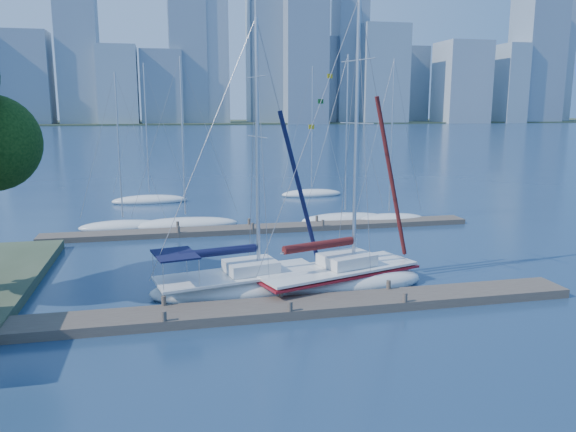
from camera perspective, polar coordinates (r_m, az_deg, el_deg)
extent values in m
plane|color=#182C4E|center=(24.04, -0.26, -9.78)|extent=(700.00, 700.00, 0.00)
cube|color=#4A3E36|center=(23.97, -0.26, -9.34)|extent=(26.00, 2.00, 0.40)
cube|color=#4A3E36|center=(39.47, -2.36, -1.27)|extent=(30.00, 1.80, 0.36)
cube|color=#38472D|center=(342.12, -11.87, 9.25)|extent=(800.00, 100.00, 1.50)
ellipsoid|color=silver|center=(26.40, -4.94, -7.36)|extent=(8.61, 4.34, 1.44)
cube|color=silver|center=(26.20, -4.97, -5.96)|extent=(7.97, 4.00, 0.12)
cube|color=silver|center=(26.29, -3.79, -5.11)|extent=(2.62, 2.19, 0.53)
cylinder|color=silver|center=(25.48, -3.13, 6.76)|extent=(0.17, 0.17, 11.40)
cylinder|color=silver|center=(25.60, -7.09, -3.83)|extent=(3.83, 0.90, 0.10)
cylinder|color=#0F1033|center=(25.58, -7.10, -3.62)|extent=(3.59, 1.12, 0.38)
cube|color=#0F1033|center=(25.06, -11.41, -3.83)|extent=(2.17, 2.60, 0.08)
ellipsoid|color=silver|center=(27.28, 4.92, -6.73)|extent=(9.05, 5.31, 1.51)
cube|color=silver|center=(27.07, 4.94, -5.31)|extent=(8.38, 4.91, 0.12)
cube|color=silver|center=(27.32, 5.99, -4.41)|extent=(2.86, 2.48, 0.55)
cylinder|color=silver|center=(26.63, 6.95, 8.00)|extent=(0.18, 0.18, 12.36)
cylinder|color=silver|center=(26.21, 3.14, -3.21)|extent=(3.91, 1.34, 0.10)
cylinder|color=#48140F|center=(26.18, 3.14, -2.99)|extent=(3.69, 1.53, 0.40)
cube|color=maroon|center=(27.12, 4.94, -5.65)|extent=(8.58, 5.07, 0.10)
ellipsoid|color=silver|center=(41.75, -16.38, -1.05)|extent=(6.42, 3.30, 0.94)
cylinder|color=silver|center=(41.00, -16.81, 6.80)|extent=(0.10, 0.10, 10.08)
ellipsoid|color=silver|center=(41.31, -10.34, -0.87)|extent=(7.60, 2.16, 1.07)
cylinder|color=silver|center=(40.51, -10.64, 7.88)|extent=(0.12, 0.12, 11.04)
ellipsoid|color=silver|center=(42.69, 5.81, -0.37)|extent=(7.06, 3.38, 1.05)
cylinder|color=silver|center=(41.91, 5.98, 8.30)|extent=(0.11, 0.11, 11.35)
ellipsoid|color=silver|center=(43.26, 10.21, -0.37)|extent=(5.97, 2.86, 0.94)
cylinder|color=silver|center=(42.50, 10.50, 7.95)|extent=(0.10, 0.10, 11.17)
ellipsoid|color=silver|center=(52.79, -13.86, 1.53)|extent=(7.04, 3.78, 1.05)
cylinder|color=silver|center=(52.17, -14.18, 8.57)|extent=(0.11, 0.11, 11.43)
ellipsoid|color=silver|center=(55.26, 2.41, 2.24)|extent=(6.31, 3.91, 1.00)
cylinder|color=silver|center=(54.67, 2.47, 8.97)|extent=(0.11, 0.11, 11.50)
cube|color=slate|center=(316.57, -24.97, 12.54)|extent=(22.69, 17.63, 46.05)
cube|color=#8592A0|center=(334.26, -20.30, 11.64)|extent=(13.79, 17.61, 33.33)
cube|color=gray|center=(307.85, -16.86, 12.56)|extent=(19.56, 19.81, 39.76)
cube|color=slate|center=(308.84, -12.71, 12.60)|extent=(21.20, 16.86, 38.09)
cube|color=#8592A0|center=(314.71, -8.04, 17.51)|extent=(19.37, 14.99, 90.54)
cube|color=gray|center=(332.55, -2.76, 15.36)|extent=(15.06, 17.46, 68.84)
cube|color=slate|center=(311.42, 1.70, 16.57)|extent=(22.27, 18.95, 78.60)
cube|color=#8592A0|center=(331.34, 4.50, 13.52)|extent=(15.10, 17.11, 47.63)
cube|color=gray|center=(325.30, 9.54, 13.97)|extent=(25.61, 18.80, 53.50)
cube|color=slate|center=(364.89, 12.40, 12.87)|extent=(16.03, 17.52, 45.29)
cube|color=#8592A0|center=(345.35, 17.21, 12.79)|extent=(25.96, 23.94, 45.52)
cube|color=gray|center=(361.28, 21.50, 12.37)|extent=(13.27, 21.38, 44.84)
cube|color=slate|center=(375.87, 23.94, 14.58)|extent=(23.99, 23.60, 77.14)
cube|color=#8592A0|center=(407.50, 25.47, 13.91)|extent=(15.57, 17.08, 74.34)
cube|color=slate|center=(318.16, -20.79, 18.84)|extent=(19.67, 18.00, 112.31)
cube|color=slate|center=(314.63, -10.22, 17.66)|extent=(19.15, 18.00, 92.89)
cube|color=slate|center=(319.81, -1.74, 17.55)|extent=(19.63, 18.00, 91.15)
cube|color=slate|center=(330.19, 6.26, 15.48)|extent=(16.70, 18.00, 70.47)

